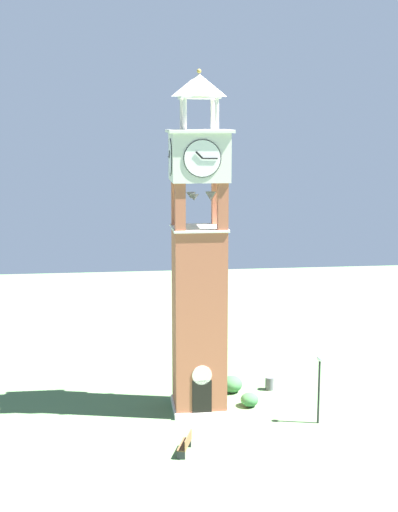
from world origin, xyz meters
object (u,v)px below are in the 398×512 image
clock_tower (199,272)px  lamp_post (319,376)px  park_bench (186,444)px  trash_bin (269,383)px

clock_tower → lamp_post: bearing=-23.8°
park_bench → trash_bin: size_ratio=2.07×
park_bench → trash_bin: 10.22m
park_bench → lamp_post: size_ratio=0.42×
trash_bin → lamp_post: bearing=-73.3°
clock_tower → trash_bin: clock_tower is taller
lamp_post → trash_bin: size_ratio=4.90×
park_bench → trash_bin: (6.04, 8.24, -0.08)m
trash_bin → park_bench: bearing=-126.2°
park_bench → trash_bin: bearing=53.8°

